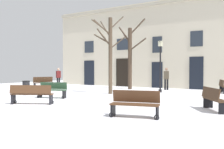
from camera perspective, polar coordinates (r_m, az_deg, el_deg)
ground_plane at (r=13.89m, az=-3.89°, el=-5.39°), size 33.86×33.86×0.00m
building_facade at (r=22.10m, az=10.09°, el=6.82°), size 21.16×0.60×7.44m
tree_right_of_center at (r=16.20m, az=-0.56°, el=5.14°), size 2.43×2.04×5.03m
tree_left_of_center at (r=20.04m, az=4.15°, el=4.39°), size 2.83×0.99×5.59m
streetlamp at (r=17.53m, az=10.95°, el=3.21°), size 0.30×0.30×3.60m
litter_bin at (r=16.44m, az=-18.97°, el=-2.87°), size 0.47×0.47×0.88m
bench_back_to_back_right at (r=14.27m, az=-13.42°, el=-3.43°), size 1.67×0.96×0.87m
bench_far_corner at (r=18.43m, az=24.06°, el=-2.44°), size 0.88×1.63×0.89m
bench_near_center_tree at (r=10.40m, az=22.21°, el=-5.18°), size 1.23×1.63×0.90m
bench_by_litter_bin at (r=11.98m, az=-17.86°, el=-4.22°), size 1.90×1.25×0.89m
bench_near_lamp at (r=8.40m, az=5.27°, el=-6.66°), size 1.70×0.88×0.89m
bench_facing_shops at (r=21.46m, az=-15.32°, el=-1.75°), size 1.03×1.72×0.96m
person_by_shop_door at (r=19.69m, az=12.28°, el=-0.68°), size 0.42×0.29×1.72m
person_strolling at (r=23.09m, az=-12.11°, el=-0.42°), size 0.35×0.44×1.70m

